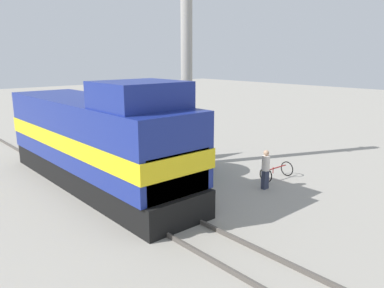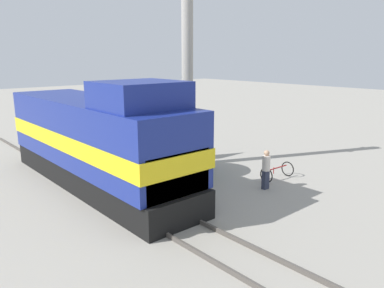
% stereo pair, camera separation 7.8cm
% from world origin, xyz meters
% --- Properties ---
extents(ground_plane, '(120.00, 120.00, 0.00)m').
position_xyz_m(ground_plane, '(0.00, 0.00, 0.00)').
color(ground_plane, gray).
extents(rail_near, '(0.08, 31.45, 0.15)m').
position_xyz_m(rail_near, '(-0.72, 0.00, 0.07)').
color(rail_near, '#4C4742').
rests_on(rail_near, ground_plane).
extents(rail_far, '(0.08, 31.45, 0.15)m').
position_xyz_m(rail_far, '(0.72, 0.00, 0.07)').
color(rail_far, '#4C4742').
rests_on(rail_far, ground_plane).
extents(locomotive, '(3.11, 12.13, 4.76)m').
position_xyz_m(locomotive, '(0.00, 2.55, 2.05)').
color(locomotive, black).
rests_on(locomotive, ground_plane).
extents(utility_pole, '(1.80, 0.58, 10.38)m').
position_xyz_m(utility_pole, '(5.07, 2.61, 5.22)').
color(utility_pole, '#9E998E').
rests_on(utility_pole, ground_plane).
extents(vendor_umbrella, '(2.45, 2.45, 2.29)m').
position_xyz_m(vendor_umbrella, '(4.06, 1.46, 2.01)').
color(vendor_umbrella, '#4C4C4C').
rests_on(vendor_umbrella, ground_plane).
extents(billboard_sign, '(1.89, 0.12, 3.59)m').
position_xyz_m(billboard_sign, '(4.34, 4.05, 2.61)').
color(billboard_sign, '#595959').
rests_on(billboard_sign, ground_plane).
extents(shrub_cluster, '(0.77, 0.77, 0.77)m').
position_xyz_m(shrub_cluster, '(4.33, 0.58, 0.38)').
color(shrub_cluster, '#388C38').
rests_on(shrub_cluster, ground_plane).
extents(person_bystander, '(0.34, 0.34, 1.72)m').
position_xyz_m(person_bystander, '(5.20, -2.42, 0.94)').
color(person_bystander, '#2D3347').
rests_on(person_bystander, ground_plane).
extents(bicycle, '(1.64, 0.76, 0.71)m').
position_xyz_m(bicycle, '(6.65, -1.97, 0.36)').
color(bicycle, black).
rests_on(bicycle, ground_plane).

